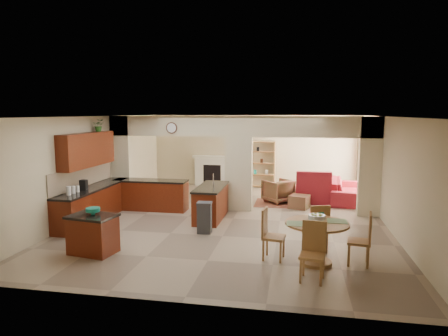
% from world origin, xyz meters
% --- Properties ---
extents(floor, '(10.00, 10.00, 0.00)m').
position_xyz_m(floor, '(0.00, 0.00, 0.00)').
color(floor, gray).
rests_on(floor, ground).
extents(ceiling, '(10.00, 10.00, 0.00)m').
position_xyz_m(ceiling, '(0.00, 0.00, 2.80)').
color(ceiling, white).
rests_on(ceiling, wall_back).
extents(wall_back, '(8.00, 0.00, 8.00)m').
position_xyz_m(wall_back, '(0.00, 5.00, 1.40)').
color(wall_back, beige).
rests_on(wall_back, floor).
extents(wall_front, '(8.00, 0.00, 8.00)m').
position_xyz_m(wall_front, '(0.00, -5.00, 1.40)').
color(wall_front, beige).
rests_on(wall_front, floor).
extents(wall_left, '(0.00, 10.00, 10.00)m').
position_xyz_m(wall_left, '(-4.00, 0.00, 1.40)').
color(wall_left, beige).
rests_on(wall_left, floor).
extents(wall_right, '(0.00, 10.00, 10.00)m').
position_xyz_m(wall_right, '(4.00, 0.00, 1.40)').
color(wall_right, beige).
rests_on(wall_right, floor).
extents(partition_left_pier, '(0.60, 0.25, 2.80)m').
position_xyz_m(partition_left_pier, '(-3.70, 1.00, 1.40)').
color(partition_left_pier, beige).
rests_on(partition_left_pier, floor).
extents(partition_center_pier, '(0.80, 0.25, 2.20)m').
position_xyz_m(partition_center_pier, '(0.00, 1.00, 1.10)').
color(partition_center_pier, beige).
rests_on(partition_center_pier, floor).
extents(partition_right_pier, '(0.60, 0.25, 2.80)m').
position_xyz_m(partition_right_pier, '(3.70, 1.00, 1.40)').
color(partition_right_pier, beige).
rests_on(partition_right_pier, floor).
extents(partition_header, '(8.00, 0.25, 0.60)m').
position_xyz_m(partition_header, '(0.00, 1.00, 2.50)').
color(partition_header, beige).
rests_on(partition_header, partition_center_pier).
extents(kitchen_counter, '(2.52, 3.29, 1.48)m').
position_xyz_m(kitchen_counter, '(-3.26, -0.25, 0.46)').
color(kitchen_counter, '#421207').
rests_on(kitchen_counter, floor).
extents(upper_cabinets, '(0.35, 2.40, 0.90)m').
position_xyz_m(upper_cabinets, '(-3.82, -0.80, 1.92)').
color(upper_cabinets, '#421207').
rests_on(upper_cabinets, wall_left).
extents(peninsula, '(0.70, 1.85, 0.91)m').
position_xyz_m(peninsula, '(-0.60, -0.11, 0.46)').
color(peninsula, '#421207').
rests_on(peninsula, floor).
extents(wall_clock, '(0.34, 0.03, 0.34)m').
position_xyz_m(wall_clock, '(-2.00, 0.85, 2.45)').
color(wall_clock, '#482518').
rests_on(wall_clock, partition_header).
extents(rug, '(1.60, 1.30, 0.01)m').
position_xyz_m(rug, '(1.20, 2.10, 0.01)').
color(rug, brown).
rests_on(rug, floor).
extents(fireplace, '(1.60, 0.35, 1.20)m').
position_xyz_m(fireplace, '(-1.60, 4.83, 0.61)').
color(fireplace, beige).
rests_on(fireplace, floor).
extents(shelving_unit, '(1.00, 0.32, 1.80)m').
position_xyz_m(shelving_unit, '(0.35, 4.82, 0.90)').
color(shelving_unit, olive).
rests_on(shelving_unit, floor).
extents(window_a, '(0.02, 0.90, 1.90)m').
position_xyz_m(window_a, '(3.97, 2.30, 1.20)').
color(window_a, white).
rests_on(window_a, wall_right).
extents(window_b, '(0.02, 0.90, 1.90)m').
position_xyz_m(window_b, '(3.97, 4.00, 1.20)').
color(window_b, white).
rests_on(window_b, wall_right).
extents(glazed_door, '(0.02, 0.70, 2.10)m').
position_xyz_m(glazed_door, '(3.97, 3.15, 1.05)').
color(glazed_door, white).
rests_on(glazed_door, wall_right).
extents(drape_a_left, '(0.10, 0.28, 2.30)m').
position_xyz_m(drape_a_left, '(3.93, 1.70, 1.20)').
color(drape_a_left, '#47221C').
rests_on(drape_a_left, wall_right).
extents(drape_a_right, '(0.10, 0.28, 2.30)m').
position_xyz_m(drape_a_right, '(3.93, 2.90, 1.20)').
color(drape_a_right, '#47221C').
rests_on(drape_a_right, wall_right).
extents(drape_b_left, '(0.10, 0.28, 2.30)m').
position_xyz_m(drape_b_left, '(3.93, 3.40, 1.20)').
color(drape_b_left, '#47221C').
rests_on(drape_b_left, wall_right).
extents(drape_b_right, '(0.10, 0.28, 2.30)m').
position_xyz_m(drape_b_right, '(3.93, 4.60, 1.20)').
color(drape_b_right, '#47221C').
rests_on(drape_b_right, wall_right).
extents(ceiling_fan, '(1.00, 1.00, 0.10)m').
position_xyz_m(ceiling_fan, '(1.50, 3.00, 2.56)').
color(ceiling_fan, white).
rests_on(ceiling_fan, ceiling).
extents(kitchen_island, '(1.03, 0.81, 0.81)m').
position_xyz_m(kitchen_island, '(-2.43, -3.21, 0.41)').
color(kitchen_island, '#421207').
rests_on(kitchen_island, floor).
extents(teal_bowl, '(0.29, 0.29, 0.14)m').
position_xyz_m(teal_bowl, '(-2.44, -3.15, 0.88)').
color(teal_bowl, '#12806D').
rests_on(teal_bowl, kitchen_island).
extents(trash_can, '(0.35, 0.30, 0.70)m').
position_xyz_m(trash_can, '(-0.48, -1.43, 0.35)').
color(trash_can, '#2D2E30').
rests_on(trash_can, floor).
extents(dining_table, '(1.21, 1.21, 0.82)m').
position_xyz_m(dining_table, '(2.10, -2.99, 0.54)').
color(dining_table, olive).
rests_on(dining_table, floor).
extents(fruit_bowl, '(0.32, 0.32, 0.17)m').
position_xyz_m(fruit_bowl, '(2.09, -2.99, 0.91)').
color(fruit_bowl, '#91BA27').
rests_on(fruit_bowl, dining_table).
extents(sofa, '(2.48, 1.14, 0.70)m').
position_xyz_m(sofa, '(3.30, 2.92, 0.35)').
color(sofa, maroon).
rests_on(sofa, floor).
extents(chaise, '(1.08, 0.89, 0.43)m').
position_xyz_m(chaise, '(2.23, 2.31, 0.22)').
color(chaise, maroon).
rests_on(chaise, floor).
extents(armchair, '(1.15, 1.15, 0.75)m').
position_xyz_m(armchair, '(1.12, 2.25, 0.38)').
color(armchair, maroon).
rests_on(armchair, floor).
extents(ottoman, '(0.69, 0.69, 0.40)m').
position_xyz_m(ottoman, '(1.80, 1.58, 0.20)').
color(ottoman, maroon).
rests_on(ottoman, floor).
extents(plant, '(0.39, 0.37, 0.34)m').
position_xyz_m(plant, '(-3.82, -0.13, 2.54)').
color(plant, '#1C4C14').
rests_on(plant, upper_cabinets).
extents(chair_north, '(0.53, 0.53, 1.02)m').
position_xyz_m(chair_north, '(2.15, -2.32, 0.55)').
color(chair_north, olive).
rests_on(chair_north, floor).
extents(chair_east, '(0.47, 0.47, 1.02)m').
position_xyz_m(chair_east, '(2.98, -2.88, 0.55)').
color(chair_east, olive).
rests_on(chair_east, floor).
extents(chair_south, '(0.48, 0.48, 1.02)m').
position_xyz_m(chair_south, '(2.00, -3.72, 0.55)').
color(chair_south, olive).
rests_on(chair_south, floor).
extents(chair_west, '(0.48, 0.48, 1.02)m').
position_xyz_m(chair_west, '(1.19, -2.87, 0.55)').
color(chair_west, olive).
rests_on(chair_west, floor).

